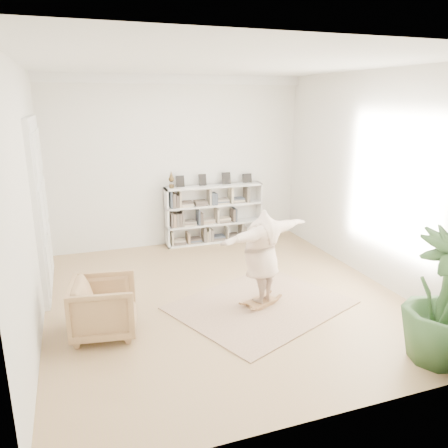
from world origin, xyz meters
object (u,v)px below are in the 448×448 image
at_px(armchair, 104,307).
at_px(person, 262,254).
at_px(houseplant, 444,299).
at_px(bookshelf, 214,214).
at_px(rocker_board, 261,302).

bearing_deg(armchair, person, -79.77).
bearing_deg(person, houseplant, 101.90).
distance_m(bookshelf, rocker_board, 3.37).
xyz_separation_m(person, houseplant, (1.45, -2.06, -0.03)).
height_order(bookshelf, rocker_board, bookshelf).
relative_size(rocker_board, houseplant, 0.34).
relative_size(person, houseplant, 1.09).
bearing_deg(rocker_board, armchair, 158.44).
distance_m(bookshelf, houseplant, 5.49).
bearing_deg(rocker_board, houseplant, -78.10).
distance_m(rocker_board, person, 0.79).
distance_m(armchair, person, 2.40).
distance_m(armchair, rocker_board, 2.38).
bearing_deg(bookshelf, rocker_board, -95.30).
xyz_separation_m(armchair, rocker_board, (2.36, 0.07, -0.32)).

